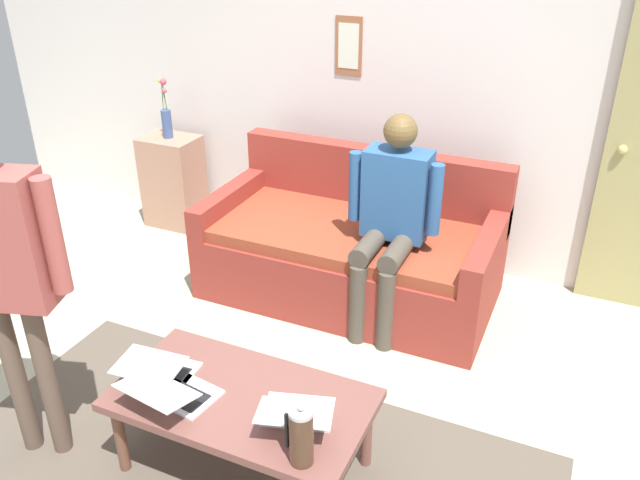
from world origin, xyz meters
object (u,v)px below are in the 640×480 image
couch (353,250)px  laptop_left (297,412)px  coffee_table (242,404)px  person_seated (391,212)px  laptop_right (159,369)px  person_standing (0,256)px  flower_vase (166,117)px  side_shelf (174,181)px  french_press (301,436)px  laptop_center (173,391)px

couch → laptop_left: (-0.40, 1.64, 0.15)m
coffee_table → person_seated: (-0.19, -1.39, 0.36)m
laptop_right → person_seated: bearing=-112.7°
coffee_table → laptop_right: 0.41m
coffee_table → person_standing: bearing=16.9°
flower_vase → person_seated: person_seated is taller
side_shelf → couch: bearing=167.1°
laptop_right → person_standing: person_standing is taller
laptop_left → person_standing: 1.35m
couch → laptop_left: bearing=103.8°
person_seated → french_press: bearing=97.1°
couch → person_seated: (-0.32, 0.23, 0.42)m
coffee_table → laptop_left: size_ratio=2.94×
person_standing → french_press: bearing=-177.4°
side_shelf → flower_vase: size_ratio=1.58×
laptop_right → person_seated: size_ratio=0.25×
laptop_center → person_seated: (-0.45, -1.52, 0.27)m
side_shelf → person_seated: size_ratio=0.56×
laptop_right → person_standing: bearing=25.3°
flower_vase → person_seated: size_ratio=0.35×
laptop_right → flower_vase: 2.49m
laptop_left → laptop_center: size_ratio=1.01×
flower_vase → laptop_center: bearing=125.7°
side_shelf → flower_vase: flower_vase is taller
couch → laptop_right: bearing=80.5°
flower_vase → person_seated: 2.08m
coffee_table → couch: bearing=-85.6°
flower_vase → french_press: bearing=134.5°
coffee_table → side_shelf: size_ratio=1.56×
flower_vase → person_seated: bearing=162.9°
laptop_right → flower_vase: bearing=-55.7°
laptop_center → side_shelf: 2.63m
laptop_center → side_shelf: size_ratio=0.53×
french_press → person_seated: bearing=-82.9°
couch → french_press: size_ratio=6.53×
french_press → person_seated: person_seated is taller
laptop_center → french_press: (-0.65, 0.09, 0.08)m
flower_vase → person_standing: (-0.87, 2.27, 0.16)m
laptop_right → coffee_table: bearing=-175.0°
couch → flower_vase: (1.66, -0.38, 0.57)m
laptop_right → flower_vase: size_ratio=0.72×
coffee_table → person_seated: person_seated is taller
side_shelf → laptop_left: bearing=135.6°
laptop_center → flower_vase: flower_vase is taller
french_press → person_standing: size_ratio=0.17×
french_press → side_shelf: 3.11m
flower_vase → laptop_right: bearing=124.3°
french_press → flower_vase: (2.18, -2.22, 0.33)m
couch → laptop_right: 1.68m
laptop_left → person_standing: size_ratio=0.23×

